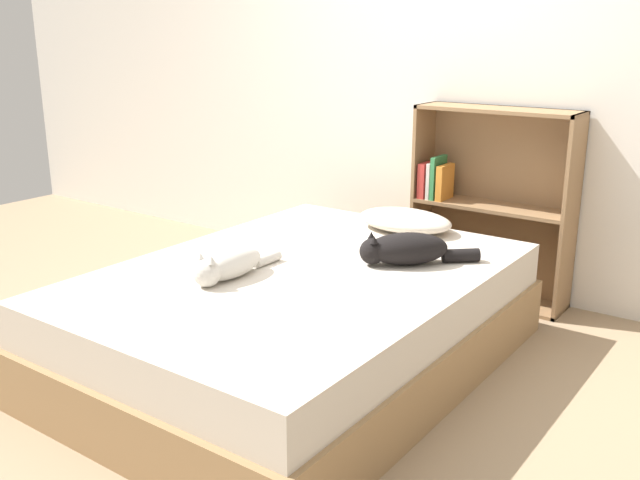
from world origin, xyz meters
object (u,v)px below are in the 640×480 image
(cat_light, at_px, (228,265))
(bookshelf, at_px, (490,202))
(bed, at_px, (300,319))
(pillow, at_px, (405,220))
(cat_dark, at_px, (405,249))

(cat_light, bearing_deg, bookshelf, 164.90)
(bed, xyz_separation_m, cat_light, (-0.18, -0.27, 0.29))
(pillow, distance_m, cat_dark, 0.57)
(bed, relative_size, pillow, 4.00)
(bed, relative_size, cat_light, 4.11)
(cat_light, bearing_deg, pillow, 169.84)
(bed, distance_m, pillow, 0.88)
(bed, distance_m, cat_dark, 0.57)
(bed, height_order, cat_dark, cat_dark)
(pillow, relative_size, bookshelf, 0.48)
(bed, height_order, bookshelf, bookshelf)
(cat_dark, xyz_separation_m, bookshelf, (-0.02, 1.00, 0.02))
(cat_dark, bearing_deg, cat_light, 7.71)
(cat_dark, relative_size, bookshelf, 0.43)
(bed, xyz_separation_m, bookshelf, (0.31, 1.34, 0.32))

